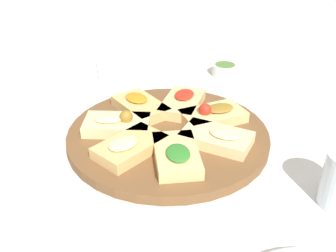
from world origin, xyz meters
The scene contains 11 objects.
ground_plane centered at (0.00, 0.00, 0.00)m, with size 3.00×3.00×0.00m, color silver.
serving_board centered at (0.00, 0.00, 0.01)m, with size 0.35×0.35×0.02m, color brown.
focaccia_slice_0 centered at (-0.07, 0.05, 0.03)m, with size 0.13×0.12×0.03m.
focaccia_slice_1 centered at (-0.09, -0.02, 0.03)m, with size 0.13×0.09×0.04m.
focaccia_slice_2 centered at (-0.04, -0.08, 0.03)m, with size 0.11×0.13×0.03m.
focaccia_slice_3 centered at (0.04, -0.08, 0.03)m, with size 0.11×0.13×0.03m.
focaccia_slice_4 centered at (0.09, -0.02, 0.03)m, with size 0.12×0.09×0.04m.
focaccia_slice_5 centered at (0.07, 0.06, 0.03)m, with size 0.13×0.12×0.03m.
focaccia_slice_6 centered at (0.00, 0.09, 0.03)m, with size 0.07×0.11×0.03m.
napkin_stack centered at (0.05, -0.32, 0.01)m, with size 0.15×0.12×0.01m, color white.
dipping_bowl centered at (-0.18, -0.27, 0.01)m, with size 0.06×0.06×0.03m.
Camera 1 is at (0.09, 0.58, 0.37)m, focal length 42.00 mm.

